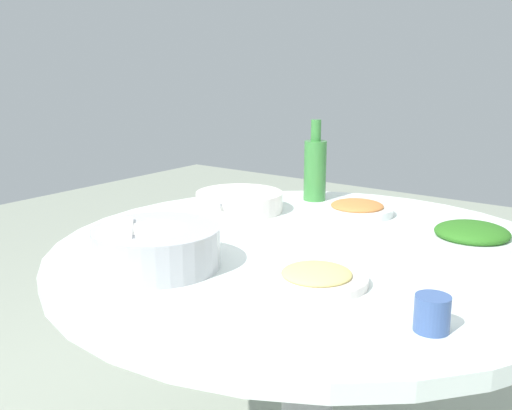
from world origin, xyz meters
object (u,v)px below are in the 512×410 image
at_px(rice_bowl, 156,246).
at_px(dish_noodles, 317,277).
at_px(dish_greens, 472,237).
at_px(green_bottle, 315,168).
at_px(tea_cup_far, 432,313).
at_px(soup_bowl, 239,202).
at_px(round_dining_table, 310,292).
at_px(dish_tofu_braise, 357,209).

distance_m(rice_bowl, dish_noodles, 0.36).
distance_m(dish_noodles, dish_greens, 0.48).
bearing_deg(green_bottle, tea_cup_far, -47.42).
bearing_deg(green_bottle, dish_noodles, -58.79).
distance_m(soup_bowl, tea_cup_far, 0.90).
bearing_deg(round_dining_table, soup_bowl, 154.05).
bearing_deg(round_dining_table, rice_bowl, -121.10).
height_order(rice_bowl, dish_tofu_braise, rice_bowl).
distance_m(dish_noodles, green_bottle, 0.76).
bearing_deg(round_dining_table, green_bottle, 119.88).
relative_size(rice_bowl, green_bottle, 1.07).
relative_size(dish_tofu_braise, tea_cup_far, 3.36).
distance_m(soup_bowl, dish_noodles, 0.63).
distance_m(round_dining_table, tea_cup_far, 0.52).
bearing_deg(rice_bowl, tea_cup_far, 4.62).
xyz_separation_m(round_dining_table, tea_cup_far, (0.41, -0.28, 0.15)).
relative_size(dish_noodles, tea_cup_far, 3.34).
bearing_deg(dish_noodles, tea_cup_far, -15.09).
relative_size(round_dining_table, tea_cup_far, 20.15).
bearing_deg(dish_noodles, soup_bowl, 142.51).
distance_m(rice_bowl, tea_cup_far, 0.61).
bearing_deg(dish_tofu_braise, rice_bowl, -102.29).
xyz_separation_m(rice_bowl, dish_noodles, (0.34, 0.12, -0.03)).
bearing_deg(soup_bowl, dish_noodles, -37.49).
xyz_separation_m(round_dining_table, rice_bowl, (-0.20, -0.33, 0.17)).
bearing_deg(green_bottle, dish_tofu_braise, -23.59).
bearing_deg(soup_bowl, round_dining_table, -25.95).
bearing_deg(green_bottle, rice_bowl, -86.14).
xyz_separation_m(rice_bowl, dish_greens, (0.52, 0.57, -0.02)).
distance_m(round_dining_table, dish_noodles, 0.29).
bearing_deg(green_bottle, soup_bowl, -112.85).
relative_size(round_dining_table, dish_noodles, 6.04).
bearing_deg(dish_greens, green_bottle, 160.49).
bearing_deg(tea_cup_far, dish_tofu_braise, 126.10).
distance_m(dish_greens, tea_cup_far, 0.52).
relative_size(rice_bowl, tea_cup_far, 4.45).
relative_size(green_bottle, tea_cup_far, 4.15).
bearing_deg(rice_bowl, dish_noodles, 19.70).
height_order(soup_bowl, green_bottle, green_bottle).
relative_size(rice_bowl, soup_bowl, 0.99).
relative_size(round_dining_table, green_bottle, 4.85).
distance_m(round_dining_table, dish_greens, 0.42).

